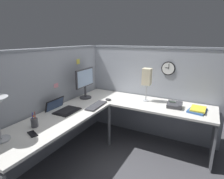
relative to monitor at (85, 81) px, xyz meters
name	(u,v)px	position (x,y,z in m)	size (l,w,h in m)	color
ground_plane	(113,152)	(-0.21, -0.64, -1.02)	(6.80, 6.80, 0.00)	#47474C
cubicle_wall_back	(50,102)	(-0.57, 0.23, -0.23)	(2.57, 0.12, 1.58)	#999EA8
cubicle_wall_right	(149,92)	(0.66, -0.90, -0.23)	(0.12, 2.37, 1.58)	#999EA8
desk	(111,119)	(-0.35, -0.69, -0.39)	(2.35, 2.15, 0.73)	silver
monitor	(85,81)	(0.00, 0.00, 0.00)	(0.46, 0.20, 0.50)	#38383D
laptop	(62,109)	(-0.61, -0.03, -0.27)	(0.35, 0.39, 0.22)	black
keyboard	(96,106)	(-0.25, -0.38, -0.28)	(0.43, 0.14, 0.02)	#38383D
computer_mouse	(108,100)	(0.06, -0.41, -0.28)	(0.06, 0.10, 0.03)	#232326
pen_cup	(34,122)	(-1.13, -0.11, -0.24)	(0.08, 0.08, 0.18)	#4C4C51
cell_phone	(33,134)	(-1.27, -0.23, -0.29)	(0.07, 0.14, 0.01)	black
office_phone	(175,105)	(0.24, -1.42, -0.26)	(0.20, 0.21, 0.11)	#38383D
book_stack	(198,110)	(0.25, -1.72, -0.27)	(0.31, 0.26, 0.04)	#335999
desk_lamp_paper	(147,78)	(0.33, -0.95, 0.09)	(0.13, 0.13, 0.53)	#B7BABF
wall_clock	(168,68)	(0.61, -1.21, 0.22)	(0.04, 0.22, 0.22)	black
pinned_note_leftmost	(56,86)	(-0.47, 0.18, 0.01)	(0.09, 0.00, 0.06)	pink
pinned_note_middle	(78,62)	(0.07, 0.18, 0.30)	(0.08, 0.00, 0.08)	#EAD84C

